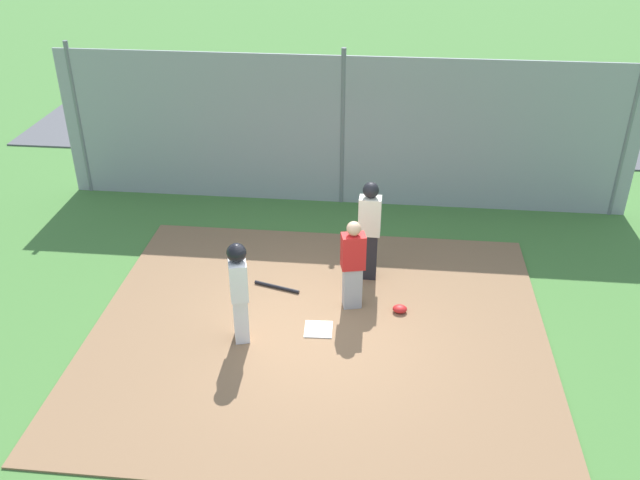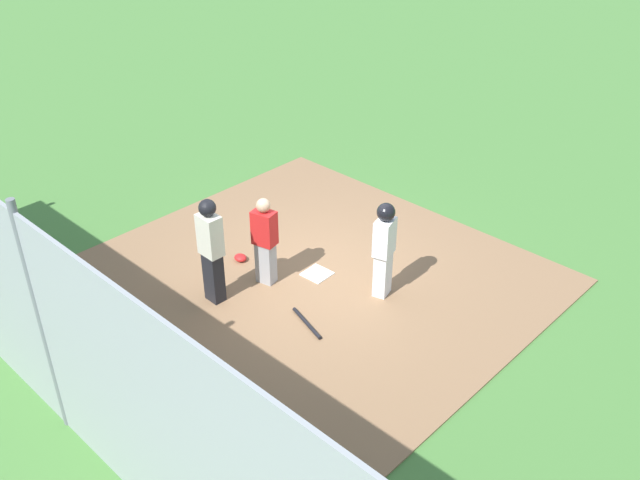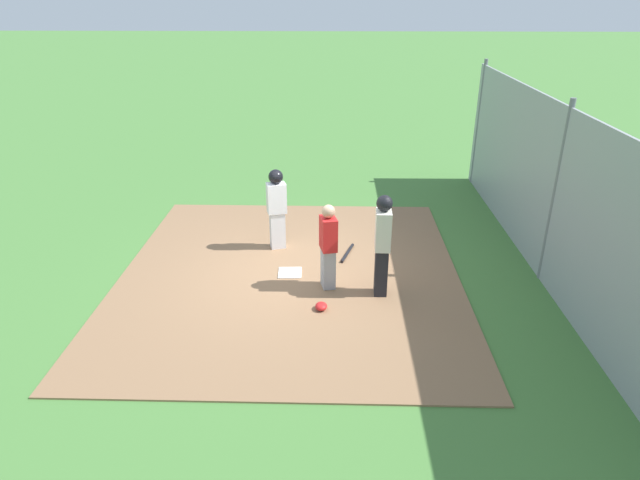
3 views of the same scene
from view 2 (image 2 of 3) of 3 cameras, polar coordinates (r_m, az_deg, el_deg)
name	(u,v)px [view 2 (image 2 of 3)]	position (r m, az deg, el deg)	size (l,w,h in m)	color
ground_plane	(317,276)	(12.24, -0.24, -2.90)	(140.00, 140.00, 0.00)	#477A38
dirt_infield	(317,275)	(12.23, -0.24, -2.84)	(7.20, 6.40, 0.03)	#896647
home_plate	(317,274)	(12.22, -0.24, -2.75)	(0.44, 0.44, 0.02)	white
catcher	(265,240)	(11.65, -4.48, 0.01)	(0.43, 0.34, 1.59)	#9E9EA3
umpire	(211,248)	(11.22, -8.79, -0.67)	(0.39, 0.27, 1.85)	black
runner	(384,243)	(11.27, 5.21, -0.28)	(0.36, 0.44, 1.70)	silver
baseball_bat	(307,323)	(11.08, -1.07, -6.73)	(0.06, 0.06, 0.85)	black
catcher_mask	(240,258)	(12.63, -6.45, -1.43)	(0.24, 0.20, 0.12)	red
backstop_fence	(43,327)	(9.16, -21.45, -6.58)	(12.00, 0.10, 3.35)	#93999E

